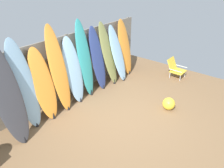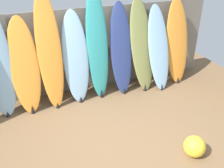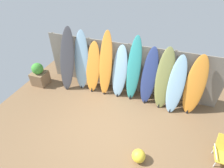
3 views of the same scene
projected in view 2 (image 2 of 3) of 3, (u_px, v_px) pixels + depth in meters
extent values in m
plane|color=brown|center=(116.00, 144.00, 4.11)|extent=(7.68, 7.68, 0.00)
cube|color=gray|center=(80.00, 51.00, 5.30)|extent=(6.08, 0.04, 1.80)
cylinder|color=#6C655B|center=(8.00, 61.00, 4.87)|extent=(0.10, 0.10, 1.80)
cylinder|color=#6C655B|center=(80.00, 51.00, 5.33)|extent=(0.10, 0.10, 1.80)
cylinder|color=#6C655B|center=(140.00, 42.00, 5.80)|extent=(0.10, 0.10, 1.80)
cylinder|color=#6C655B|center=(191.00, 35.00, 6.26)|extent=(0.10, 0.10, 1.80)
cone|color=black|center=(8.00, 114.00, 4.74)|extent=(0.08, 0.08, 0.10)
ellipsoid|color=orange|center=(24.00, 66.00, 4.63)|extent=(0.56, 0.58, 1.80)
cone|color=black|center=(32.00, 109.00, 4.83)|extent=(0.08, 0.08, 0.16)
ellipsoid|color=orange|center=(49.00, 52.00, 4.67)|extent=(0.47, 0.54, 2.24)
cone|color=black|center=(58.00, 105.00, 5.00)|extent=(0.08, 0.08, 0.11)
ellipsoid|color=#8CB7D6|center=(76.00, 58.00, 4.94)|extent=(0.54, 0.52, 1.84)
cone|color=black|center=(81.00, 99.00, 5.18)|extent=(0.08, 0.08, 0.12)
ellipsoid|color=teal|center=(97.00, 46.00, 5.02)|extent=(0.46, 0.49, 2.20)
cone|color=black|center=(102.00, 93.00, 5.34)|extent=(0.08, 0.08, 0.18)
ellipsoid|color=navy|center=(121.00, 49.00, 5.24)|extent=(0.50, 0.54, 1.92)
cone|color=black|center=(124.00, 91.00, 5.49)|extent=(0.08, 0.08, 0.12)
ellipsoid|color=olive|center=(142.00, 46.00, 5.38)|extent=(0.61, 0.68, 1.96)
cone|color=black|center=(145.00, 87.00, 5.59)|extent=(0.08, 0.08, 0.15)
ellipsoid|color=#8CB7D6|center=(158.00, 48.00, 5.46)|extent=(0.49, 0.67, 1.80)
cone|color=black|center=(162.00, 87.00, 5.63)|extent=(0.08, 0.08, 0.14)
ellipsoid|color=orange|center=(177.00, 42.00, 5.68)|extent=(0.56, 0.53, 1.90)
cone|color=black|center=(178.00, 80.00, 5.92)|extent=(0.08, 0.08, 0.13)
sphere|color=yellow|center=(195.00, 146.00, 3.82)|extent=(0.34, 0.34, 0.34)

